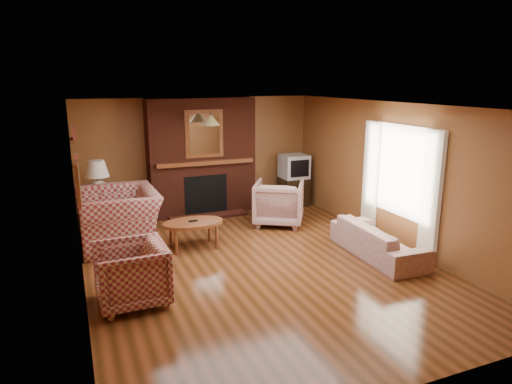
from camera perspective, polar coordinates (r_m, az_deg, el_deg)
name	(u,v)px	position (r m, az deg, el deg)	size (l,w,h in m)	color
floor	(257,263)	(7.13, 0.13, -8.88)	(6.50, 6.50, 0.00)	#3F220D
ceiling	(257,105)	(6.58, 0.14, 10.77)	(6.50, 6.50, 0.00)	white
wall_back	(198,155)	(9.78, -7.22, 4.63)	(6.50, 6.50, 0.00)	brown
wall_front	(405,270)	(4.09, 18.14, -9.26)	(6.50, 6.50, 0.00)	brown
wall_left	(77,205)	(6.26, -21.50, -1.51)	(6.50, 6.50, 0.00)	brown
wall_right	(394,175)	(8.03, 16.86, 2.10)	(6.50, 6.50, 0.00)	brown
fireplace	(202,158)	(9.53, -6.79, 4.29)	(2.20, 0.82, 2.40)	#4A1B10
window_right	(399,181)	(7.86, 17.46, 1.27)	(0.10, 1.85, 2.00)	beige
bookshelf	(75,148)	(8.04, -21.74, 5.11)	(0.09, 0.55, 0.71)	brown
botanical_print	(78,183)	(5.89, -21.40, 1.08)	(0.05, 0.40, 0.50)	brown
pendant_light	(210,121)	(8.77, -5.71, 8.88)	(0.36, 0.36, 0.48)	black
plaid_loveseat	(119,218)	(8.11, -16.77, -3.08)	(1.46, 1.28, 0.95)	maroon
plaid_armchair	(131,274)	(5.99, -15.33, -9.88)	(0.84, 0.87, 0.79)	maroon
floral_sofa	(378,240)	(7.56, 15.01, -5.84)	(1.82, 0.71, 0.53)	beige
floral_armchair	(279,203)	(8.88, 2.87, -1.36)	(0.91, 0.93, 0.85)	beige
coffee_table	(193,224)	(7.70, -7.87, -4.02)	(1.02, 0.63, 0.48)	brown
side_table	(101,215)	(8.87, -18.84, -2.78)	(0.49, 0.49, 0.66)	brown
table_lamp	(97,177)	(8.70, -19.21, 1.74)	(0.42, 0.42, 0.69)	white
tv_stand	(293,191)	(10.27, 4.70, 0.09)	(0.57, 0.52, 0.63)	black
crt_tv	(294,166)	(10.15, 4.78, 3.22)	(0.57, 0.57, 0.52)	#AFB1B7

